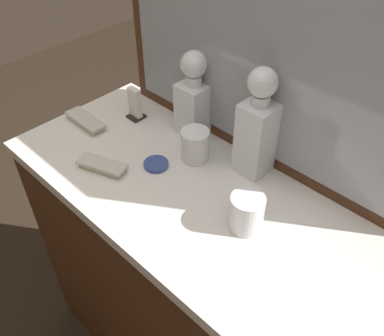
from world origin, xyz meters
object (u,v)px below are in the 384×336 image
object	(u,v)px
crystal_tumbler_center	(246,214)
napkin_holder	(135,106)
silver_brush_rear	(102,166)
crystal_tumbler_front	(195,146)
silver_brush_far_right	(86,121)
crystal_decanter_rear	(194,102)
crystal_decanter_left	(257,132)
porcelain_dish	(156,164)

from	to	relation	value
crystal_tumbler_center	napkin_holder	distance (m)	0.58
crystal_tumbler_center	silver_brush_rear	size ratio (longest dim) A/B	0.63
crystal_tumbler_front	silver_brush_rear	distance (m)	0.27
crystal_tumbler_center	napkin_holder	size ratio (longest dim) A/B	0.89
silver_brush_far_right	napkin_holder	world-z (taller)	napkin_holder
crystal_tumbler_center	silver_brush_far_right	xyz separation A→B (m)	(-0.65, -0.02, -0.03)
crystal_decanter_rear	silver_brush_rear	world-z (taller)	crystal_decanter_rear
crystal_tumbler_front	silver_brush_far_right	size ratio (longest dim) A/B	0.60
crystal_tumbler_front	crystal_decanter_rear	bearing A→B (deg)	135.58
crystal_decanter_rear	crystal_decanter_left	bearing A→B (deg)	-3.46
silver_brush_rear	porcelain_dish	bearing A→B (deg)	49.22
crystal_decanter_rear	napkin_holder	xyz separation A→B (m)	(-0.19, -0.08, -0.06)
crystal_decanter_left	napkin_holder	world-z (taller)	crystal_decanter_left
crystal_decanter_rear	crystal_tumbler_front	distance (m)	0.15
crystal_decanter_rear	crystal_tumbler_center	size ratio (longest dim) A/B	2.84
crystal_decanter_rear	crystal_tumbler_front	size ratio (longest dim) A/B	2.88
crystal_tumbler_front	silver_brush_far_right	xyz separation A→B (m)	(-0.38, -0.12, -0.03)
crystal_tumbler_center	silver_brush_far_right	world-z (taller)	crystal_tumbler_center
porcelain_dish	silver_brush_rear	bearing A→B (deg)	-130.78
crystal_decanter_left	silver_brush_far_right	size ratio (longest dim) A/B	2.01
crystal_tumbler_front	silver_brush_far_right	world-z (taller)	crystal_tumbler_front
crystal_decanter_rear	crystal_tumbler_front	world-z (taller)	crystal_decanter_rear
silver_brush_rear	napkin_holder	distance (m)	0.28
crystal_decanter_left	silver_brush_far_right	bearing A→B (deg)	-159.07
crystal_decanter_left	silver_brush_far_right	world-z (taller)	crystal_decanter_left
silver_brush_rear	crystal_tumbler_front	bearing A→B (deg)	54.86
crystal_decanter_left	porcelain_dish	xyz separation A→B (m)	(-0.21, -0.18, -0.12)
crystal_decanter_rear	crystal_tumbler_center	xyz separation A→B (m)	(0.37, -0.20, -0.07)
napkin_holder	crystal_decanter_rear	bearing A→B (deg)	21.69
crystal_tumbler_center	silver_brush_rear	bearing A→B (deg)	-165.06
porcelain_dish	napkin_holder	bearing A→B (deg)	152.21
crystal_decanter_rear	silver_brush_rear	size ratio (longest dim) A/B	1.79
crystal_tumbler_center	napkin_holder	xyz separation A→B (m)	(-0.56, 0.12, 0.00)
silver_brush_rear	crystal_decanter_left	bearing A→B (deg)	44.17
silver_brush_far_right	napkin_holder	distance (m)	0.17
silver_brush_rear	silver_brush_far_right	distance (m)	0.24
silver_brush_rear	porcelain_dish	world-z (taller)	silver_brush_rear
silver_brush_rear	porcelain_dish	size ratio (longest dim) A/B	2.12
crystal_decanter_left	napkin_holder	size ratio (longest dim) A/B	2.93
crystal_tumbler_center	silver_brush_rear	world-z (taller)	crystal_tumbler_center
crystal_decanter_left	crystal_tumbler_front	world-z (taller)	crystal_decanter_left
crystal_tumbler_front	porcelain_dish	xyz separation A→B (m)	(-0.06, -0.11, -0.04)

